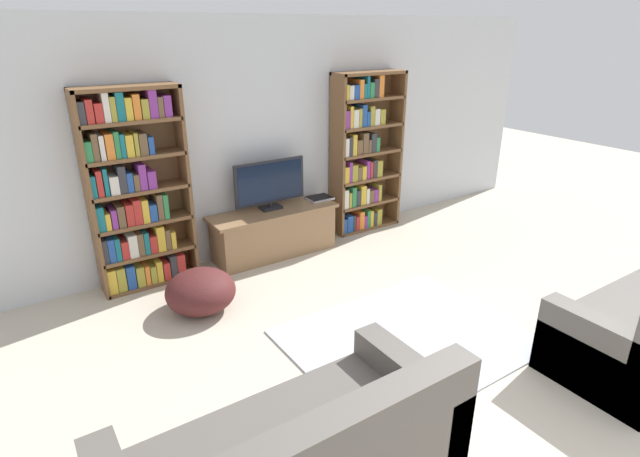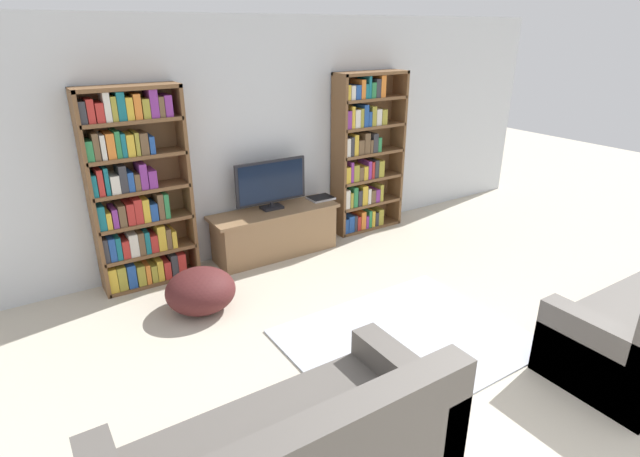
{
  "view_description": "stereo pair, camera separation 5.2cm",
  "coord_description": "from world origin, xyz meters",
  "views": [
    {
      "loc": [
        -2.38,
        -0.79,
        2.47
      ],
      "look_at": [
        0.03,
        2.86,
        0.7
      ],
      "focal_mm": 28.0,
      "sensor_mm": 36.0,
      "label": 1
    },
    {
      "loc": [
        -2.33,
        -0.82,
        2.47
      ],
      "look_at": [
        0.03,
        2.86,
        0.7
      ],
      "focal_mm": 28.0,
      "sensor_mm": 36.0,
      "label": 2
    }
  ],
  "objects": [
    {
      "name": "bookshelf_right",
      "position": [
        1.45,
        4.05,
        0.98
      ],
      "size": [
        0.95,
        0.3,
        1.98
      ],
      "color": "brown",
      "rests_on": "ground_plane"
    },
    {
      "name": "beanbag_ottoman",
      "position": [
        -1.06,
        3.21,
        0.2
      ],
      "size": [
        0.65,
        0.65,
        0.4
      ],
      "primitive_type": "ellipsoid",
      "color": "#4C1E1E",
      "rests_on": "ground_plane"
    },
    {
      "name": "bookshelf_left",
      "position": [
        -1.34,
        4.05,
        0.97
      ],
      "size": [
        0.95,
        0.3,
        1.98
      ],
      "color": "brown",
      "rests_on": "ground_plane"
    },
    {
      "name": "area_rug",
      "position": [
        0.21,
        1.78,
        0.01
      ],
      "size": [
        1.92,
        1.54,
        0.02
      ],
      "color": "#B2B7C1",
      "rests_on": "ground_plane"
    },
    {
      "name": "tv_stand",
      "position": [
        0.11,
        3.93,
        0.27
      ],
      "size": [
        1.5,
        0.47,
        0.54
      ],
      "color": "#8E6B47",
      "rests_on": "ground_plane"
    },
    {
      "name": "television",
      "position": [
        0.11,
        3.99,
        0.84
      ],
      "size": [
        0.86,
        0.16,
        0.56
      ],
      "color": "black",
      "rests_on": "tv_stand"
    },
    {
      "name": "laptop",
      "position": [
        0.76,
        3.98,
        0.56
      ],
      "size": [
        0.29,
        0.23,
        0.03
      ],
      "color": "#B7B7BC",
      "rests_on": "tv_stand"
    },
    {
      "name": "wall_back",
      "position": [
        0.0,
        4.23,
        1.3
      ],
      "size": [
        8.8,
        0.06,
        2.6
      ],
      "color": "silver",
      "rests_on": "ground_plane"
    }
  ]
}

